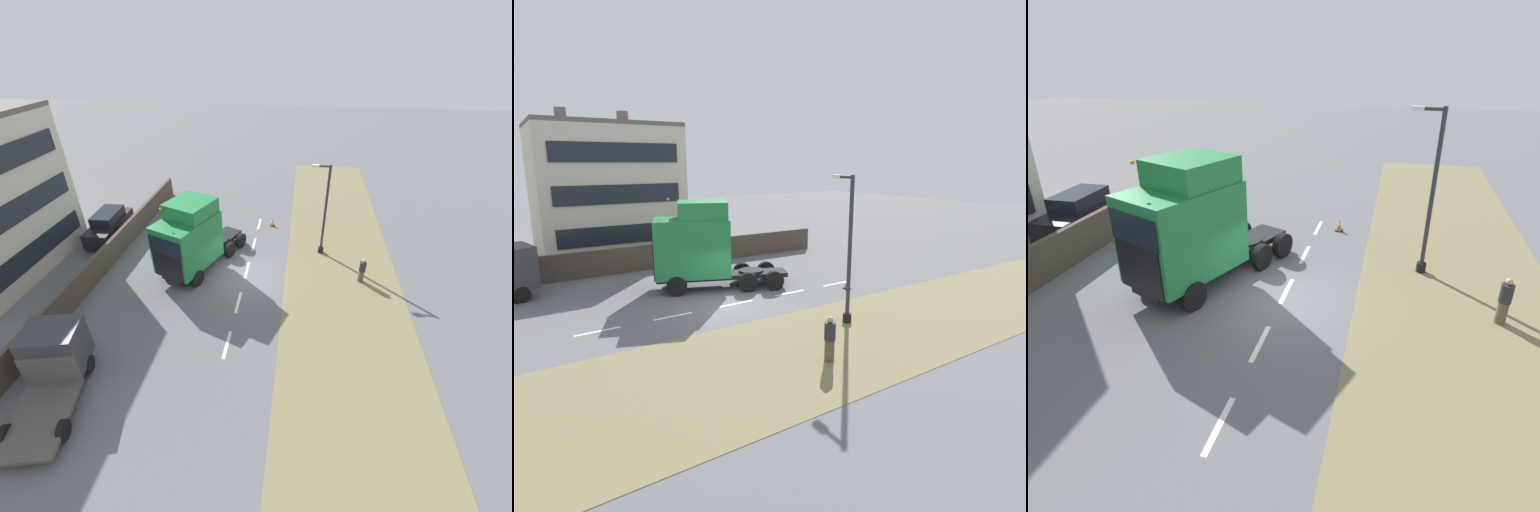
# 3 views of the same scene
# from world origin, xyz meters

# --- Properties ---
(ground_plane) EXTENTS (120.00, 120.00, 0.00)m
(ground_plane) POSITION_xyz_m (0.00, 0.00, 0.00)
(ground_plane) COLOR slate
(ground_plane) RESTS_ON ground
(grass_verge) EXTENTS (7.00, 44.00, 0.01)m
(grass_verge) POSITION_xyz_m (-6.00, 0.00, 0.01)
(grass_verge) COLOR olive
(grass_verge) RESTS_ON ground
(lane_markings) EXTENTS (0.16, 14.60, 0.00)m
(lane_markings) POSITION_xyz_m (0.00, -0.70, 0.00)
(lane_markings) COLOR white
(lane_markings) RESTS_ON ground
(boundary_wall) EXTENTS (0.25, 24.00, 1.59)m
(boundary_wall) POSITION_xyz_m (9.00, 0.00, 0.80)
(boundary_wall) COLOR #4C3D33
(boundary_wall) RESTS_ON ground
(lorry_cab) EXTENTS (4.77, 7.25, 4.87)m
(lorry_cab) POSITION_xyz_m (3.37, -0.23, 2.37)
(lorry_cab) COLOR black
(lorry_cab) RESTS_ON ground
(flatbed_truck) EXTENTS (3.34, 5.51, 2.68)m
(flatbed_truck) POSITION_xyz_m (6.76, 8.66, 1.41)
(flatbed_truck) COLOR #333338
(flatbed_truck) RESTS_ON ground
(parked_car) EXTENTS (2.09, 4.88, 2.00)m
(parked_car) POSITION_xyz_m (10.77, -3.65, 0.98)
(parked_car) COLOR black
(parked_car) RESTS_ON ground
(lamp_post) EXTENTS (1.30, 0.37, 6.23)m
(lamp_post) POSITION_xyz_m (-4.69, -3.50, 2.81)
(lamp_post) COLOR black
(lamp_post) RESTS_ON ground
(pedestrian) EXTENTS (0.39, 0.39, 1.61)m
(pedestrian) POSITION_xyz_m (-7.12, -0.47, 0.79)
(pedestrian) COLOR brown
(pedestrian) RESTS_ON ground
(traffic_cone_lead) EXTENTS (0.36, 0.36, 0.58)m
(traffic_cone_lead) POSITION_xyz_m (-1.05, -6.95, 0.28)
(traffic_cone_lead) COLOR black
(traffic_cone_lead) RESTS_ON ground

